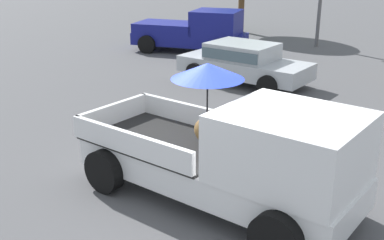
{
  "coord_description": "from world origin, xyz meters",
  "views": [
    {
      "loc": [
        3.32,
        -6.76,
        4.2
      ],
      "look_at": [
        -0.87,
        0.76,
        1.1
      ],
      "focal_mm": 44.56,
      "sensor_mm": 36.0,
      "label": 1
    }
  ],
  "objects": [
    {
      "name": "pickup_truck_far",
      "position": [
        -6.57,
        11.16,
        0.87
      ],
      "size": [
        5.04,
        2.82,
        1.8
      ],
      "rotation": [
        0.0,
        0.0,
        0.18
      ],
      "color": "black",
      "rests_on": "ground"
    },
    {
      "name": "parked_sedan_near",
      "position": [
        -2.67,
        7.44,
        0.74
      ],
      "size": [
        4.49,
        2.41,
        1.33
      ],
      "rotation": [
        0.0,
        0.0,
        -0.13
      ],
      "color": "black",
      "rests_on": "ground"
    },
    {
      "name": "ground_plane",
      "position": [
        0.0,
        0.0,
        0.0
      ],
      "size": [
        80.0,
        80.0,
        0.0
      ],
      "primitive_type": "plane",
      "color": "#4C4C4F"
    },
    {
      "name": "pickup_truck_main",
      "position": [
        0.47,
        -0.06,
        0.98
      ],
      "size": [
        5.27,
        2.86,
        2.36
      ],
      "rotation": [
        0.0,
        0.0,
        -0.15
      ],
      "color": "black",
      "rests_on": "ground"
    }
  ]
}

